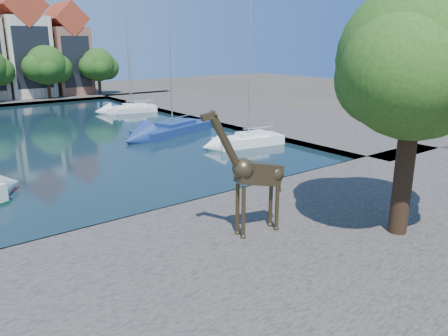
% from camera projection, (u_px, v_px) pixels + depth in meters
% --- Properties ---
extents(ground, '(160.00, 160.00, 0.00)m').
position_uv_depth(ground, '(152.00, 219.00, 22.14)').
color(ground, '#38332B').
rests_on(ground, ground).
extents(water_basin, '(38.00, 50.00, 0.08)m').
position_uv_depth(water_basin, '(27.00, 139.00, 40.42)').
color(water_basin, black).
rests_on(water_basin, ground).
extents(near_quay, '(50.00, 14.00, 0.50)m').
position_uv_depth(near_quay, '(239.00, 270.00, 16.73)').
color(near_quay, '#504B45').
rests_on(near_quay, ground).
extents(right_quay, '(14.00, 52.00, 0.50)m').
position_uv_depth(right_quay, '(236.00, 112.00, 55.00)').
color(right_quay, '#504B45').
rests_on(right_quay, ground).
extents(plane_tree, '(8.32, 6.40, 10.62)m').
position_uv_depth(plane_tree, '(418.00, 68.00, 17.61)').
color(plane_tree, '#332114').
rests_on(plane_tree, near_quay).
extents(townhouse_east_mid, '(6.43, 9.18, 16.65)m').
position_uv_depth(townhouse_east_mid, '(24.00, 46.00, 67.56)').
color(townhouse_east_mid, beige).
rests_on(townhouse_east_mid, far_quay).
extents(townhouse_east_end, '(5.44, 9.18, 14.43)m').
position_uv_depth(townhouse_east_end, '(67.00, 52.00, 71.64)').
color(townhouse_east_end, brown).
rests_on(townhouse_east_end, far_quay).
extents(far_tree_east, '(7.54, 5.80, 7.84)m').
position_uv_depth(far_tree_east, '(47.00, 66.00, 65.10)').
color(far_tree_east, '#332114').
rests_on(far_tree_east, far_quay).
extents(far_tree_far_east, '(6.76, 5.20, 7.36)m').
position_uv_depth(far_tree_far_east, '(99.00, 66.00, 69.82)').
color(far_tree_far_east, '#332114').
rests_on(far_tree_far_east, far_quay).
extents(giraffe_statue, '(3.91, 0.94, 5.58)m').
position_uv_depth(giraffe_statue, '(253.00, 174.00, 18.65)').
color(giraffe_statue, '#3D311E').
rests_on(giraffe_statue, near_quay).
extents(sailboat_right_a, '(6.40, 3.16, 13.06)m').
position_uv_depth(sailboat_right_a, '(248.00, 138.00, 37.66)').
color(sailboat_right_a, white).
rests_on(sailboat_right_a, water_basin).
extents(sailboat_right_b, '(9.17, 5.54, 11.81)m').
position_uv_depth(sailboat_right_b, '(173.00, 127.00, 42.58)').
color(sailboat_right_b, navy).
rests_on(sailboat_right_b, water_basin).
extents(sailboat_right_c, '(6.66, 3.65, 11.16)m').
position_uv_depth(sailboat_right_c, '(131.00, 107.00, 55.97)').
color(sailboat_right_c, white).
rests_on(sailboat_right_c, water_basin).
extents(sailboat_right_d, '(4.61, 2.48, 8.36)m').
position_uv_depth(sailboat_right_d, '(133.00, 109.00, 55.52)').
color(sailboat_right_d, beige).
rests_on(sailboat_right_d, water_basin).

